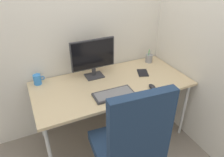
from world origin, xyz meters
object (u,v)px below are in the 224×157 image
object	(u,v)px
mouse	(152,87)
coffee_mug	(37,79)
keyboard	(114,94)
pen_holder	(149,58)
notebook	(143,73)
monitor	(93,56)
office_chair	(130,145)

from	to	relation	value
mouse	coffee_mug	world-z (taller)	coffee_mug
keyboard	pen_holder	size ratio (longest dim) A/B	2.23
keyboard	notebook	world-z (taller)	keyboard
monitor	notebook	xyz separation A→B (m)	(0.51, -0.17, -0.23)
pen_holder	coffee_mug	world-z (taller)	pen_holder
office_chair	coffee_mug	size ratio (longest dim) A/B	10.32
pen_holder	notebook	distance (m)	0.31
keyboard	mouse	size ratio (longest dim) A/B	3.80
monitor	pen_holder	distance (m)	0.76
mouse	office_chair	bearing A→B (deg)	-131.48
keyboard	monitor	bearing A→B (deg)	95.09
office_chair	monitor	xyz separation A→B (m)	(0.06, 0.91, 0.36)
mouse	notebook	world-z (taller)	mouse
pen_holder	notebook	bearing A→B (deg)	-135.69
monitor	keyboard	world-z (taller)	monitor
office_chair	keyboard	xyz separation A→B (m)	(0.10, 0.49, 0.13)
office_chair	notebook	distance (m)	0.95
mouse	notebook	distance (m)	0.32
mouse	coffee_mug	size ratio (longest dim) A/B	0.91
office_chair	coffee_mug	bearing A→B (deg)	117.28
mouse	pen_holder	xyz separation A→B (m)	(0.31, 0.52, 0.03)
keyboard	coffee_mug	world-z (taller)	coffee_mug
office_chair	coffee_mug	distance (m)	1.14
coffee_mug	mouse	bearing A→B (deg)	-29.31
monitor	mouse	distance (m)	0.68
office_chair	keyboard	bearing A→B (deg)	79.08
monitor	mouse	world-z (taller)	monitor
monitor	keyboard	size ratio (longest dim) A/B	1.22
keyboard	mouse	xyz separation A→B (m)	(0.39, -0.06, 0.01)
keyboard	notebook	size ratio (longest dim) A/B	2.48
keyboard	coffee_mug	distance (m)	0.79
keyboard	coffee_mug	size ratio (longest dim) A/B	3.45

